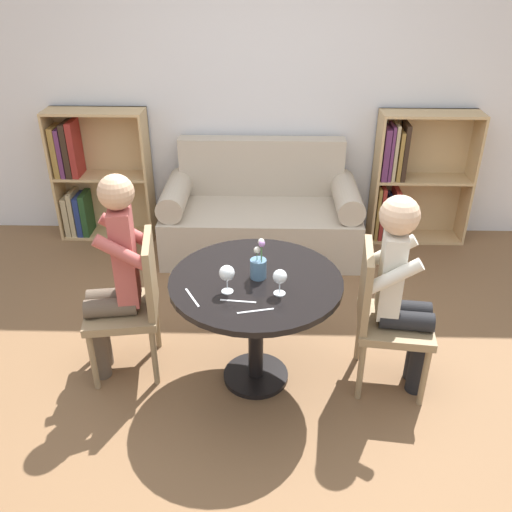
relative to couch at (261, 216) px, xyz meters
name	(u,v)px	position (x,y,z in m)	size (l,w,h in m)	color
ground_plane	(256,377)	(0.00, -1.68, -0.31)	(16.00, 16.00, 0.00)	brown
back_wall	(262,83)	(0.00, 0.43, 1.04)	(5.20, 0.05, 2.70)	silver
round_table	(256,299)	(0.00, -1.68, 0.27)	(0.98, 0.98, 0.72)	black
couch	(261,216)	(0.00, 0.00, 0.00)	(1.65, 0.80, 0.92)	#B7A893
bookshelf_left	(91,176)	(-1.52, 0.27, 0.25)	(0.84, 0.28, 1.16)	tan
bookshelf_right	(408,179)	(1.29, 0.27, 0.25)	(0.84, 0.28, 1.16)	tan
chair_left	(133,301)	(-0.73, -1.58, 0.18)	(0.48, 0.48, 0.90)	#937A56
chair_right	(383,313)	(0.73, -1.67, 0.18)	(0.47, 0.47, 0.90)	#937A56
person_left	(114,276)	(-0.82, -1.60, 0.37)	(0.45, 0.38, 1.29)	brown
person_right	(403,290)	(0.82, -1.69, 0.35)	(0.44, 0.37, 1.22)	black
wine_glass_left	(227,274)	(-0.15, -1.81, 0.52)	(0.08, 0.08, 0.16)	white
wine_glass_right	(280,277)	(0.13, -1.82, 0.51)	(0.08, 0.08, 0.14)	white
flower_vase	(259,266)	(0.01, -1.66, 0.48)	(0.09, 0.09, 0.24)	slate
knife_left_setting	(192,297)	(-0.33, -1.87, 0.41)	(0.10, 0.17, 0.00)	silver
fork_left_setting	(238,301)	(-0.09, -1.90, 0.41)	(0.19, 0.03, 0.00)	silver
knife_right_setting	(255,311)	(0.01, -1.99, 0.41)	(0.19, 0.05, 0.00)	silver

